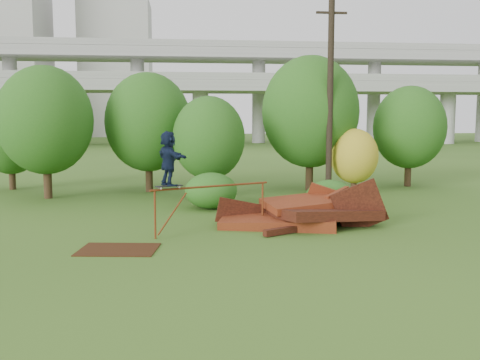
{
  "coord_description": "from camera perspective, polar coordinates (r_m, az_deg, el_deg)",
  "views": [
    {
      "loc": [
        -2.63,
        -14.79,
        3.51
      ],
      "look_at": [
        -0.8,
        2.0,
        1.6
      ],
      "focal_mm": 40.0,
      "sensor_mm": 36.0,
      "label": 1
    }
  ],
  "objects": [
    {
      "name": "tree_5",
      "position": [
        29.47,
        17.62,
        5.37
      ],
      "size": [
        3.75,
        3.75,
        5.28
      ],
      "color": "black",
      "rests_on": "ground"
    },
    {
      "name": "skater",
      "position": [
        15.93,
        -7.63,
        2.31
      ],
      "size": [
        1.12,
        1.55,
        1.62
      ],
      "primitive_type": "imported",
      "rotation": [
        0.0,
        0.0,
        2.05
      ],
      "color": "black",
      "rests_on": "skateboard"
    },
    {
      "name": "utility_pole",
      "position": [
        24.72,
        9.58,
        8.77
      ],
      "size": [
        1.4,
        0.28,
        8.94
      ],
      "color": "black",
      "rests_on": "ground"
    },
    {
      "name": "tree_3",
      "position": [
        26.8,
        7.5,
        7.21
      ],
      "size": [
        4.79,
        4.79,
        6.65
      ],
      "color": "black",
      "rests_on": "ground"
    },
    {
      "name": "grind_rail",
      "position": [
        16.68,
        -3.02,
        -1.62
      ],
      "size": [
        3.74,
        1.77,
        1.48
      ],
      "color": "#65290F",
      "rests_on": "ground"
    },
    {
      "name": "shrub_right",
      "position": [
        20.17,
        9.57,
        -1.81
      ],
      "size": [
        1.82,
        1.67,
        1.29
      ],
      "primitive_type": "ellipsoid",
      "color": "#144412",
      "rests_on": "ground"
    },
    {
      "name": "tree_2",
      "position": [
        23.95,
        -3.33,
        4.49
      ],
      "size": [
        3.24,
        3.24,
        4.57
      ],
      "color": "black",
      "rests_on": "ground"
    },
    {
      "name": "flat_plate",
      "position": [
        14.94,
        -12.85,
        -7.24
      ],
      "size": [
        2.26,
        1.75,
        0.03
      ],
      "primitive_type": "cube",
      "rotation": [
        0.0,
        0.0,
        -0.14
      ],
      "color": "#341A0B",
      "rests_on": "ground"
    },
    {
      "name": "building_right",
      "position": [
        118.02,
        -12.95,
        11.39
      ],
      "size": [
        14.0,
        14.0,
        28.0
      ],
      "primitive_type": "cube",
      "color": "#9E9E99",
      "rests_on": "ground"
    },
    {
      "name": "tree_4",
      "position": [
        25.75,
        12.09,
        2.51
      ],
      "size": [
        2.25,
        2.25,
        3.1
      ],
      "color": "black",
      "rests_on": "ground"
    },
    {
      "name": "tree_1",
      "position": [
        26.33,
        -9.77,
        6.09
      ],
      "size": [
        4.16,
        4.16,
        5.78
      ],
      "color": "black",
      "rests_on": "ground"
    },
    {
      "name": "ground",
      "position": [
        15.42,
        3.79,
        -6.72
      ],
      "size": [
        240.0,
        240.0,
        0.0
      ],
      "primitive_type": "plane",
      "color": "#2D5116",
      "rests_on": "ground"
    },
    {
      "name": "tree_6",
      "position": [
        29.16,
        -23.29,
        4.14
      ],
      "size": [
        3.17,
        3.17,
        4.43
      ],
      "color": "black",
      "rests_on": "ground"
    },
    {
      "name": "skateboard",
      "position": [
        16.01,
        -7.59,
        -0.64
      ],
      "size": [
        0.84,
        0.55,
        0.09
      ],
      "rotation": [
        0.0,
        0.0,
        0.43
      ],
      "color": "black",
      "rests_on": "grind_rail"
    },
    {
      "name": "freeway_overpass",
      "position": [
        78.04,
        -4.34,
        11.44
      ],
      "size": [
        160.0,
        15.0,
        13.7
      ],
      "color": "gray",
      "rests_on": "ground"
    },
    {
      "name": "tree_0",
      "position": [
        25.24,
        -20.06,
        6.01
      ],
      "size": [
        4.18,
        4.18,
        5.9
      ],
      "color": "black",
      "rests_on": "ground"
    },
    {
      "name": "shrub_left",
      "position": [
        21.13,
        -3.11,
        -1.14
      ],
      "size": [
        2.08,
        1.92,
        1.44
      ],
      "primitive_type": "ellipsoid",
      "color": "#144412",
      "rests_on": "ground"
    },
    {
      "name": "scrap_pile",
      "position": [
        17.96,
        6.4,
        -3.7
      ],
      "size": [
        5.7,
        3.46,
        1.92
      ],
      "color": "#501D0E",
      "rests_on": "ground"
    }
  ]
}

